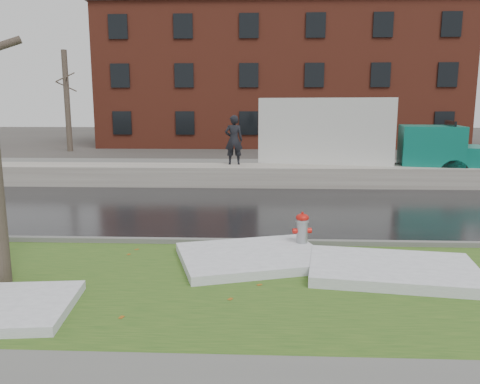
{
  "coord_description": "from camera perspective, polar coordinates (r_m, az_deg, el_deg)",
  "views": [
    {
      "loc": [
        0.62,
        -8.49,
        2.88
      ],
      "look_at": [
        0.17,
        1.83,
        1.0
      ],
      "focal_mm": 35.0,
      "sensor_mm": 36.0,
      "label": 1
    }
  ],
  "objects": [
    {
      "name": "snowbank",
      "position": [
        17.38,
        0.43,
        2.02
      ],
      "size": [
        60.0,
        1.6,
        0.75
      ],
      "primitive_type": "cube",
      "color": "#ACA99E",
      "rests_on": "ground"
    },
    {
      "name": "ground",
      "position": [
        8.98,
        -1.6,
        -8.38
      ],
      "size": [
        120.0,
        120.0,
        0.0
      ],
      "primitive_type": "plane",
      "color": "#47423D",
      "rests_on": "ground"
    },
    {
      "name": "bg_tree_center",
      "position": [
        35.12,
        -8.52,
        10.93
      ],
      "size": [
        1.4,
        1.62,
        6.5
      ],
      "color": "brown",
      "rests_on": "ground"
    },
    {
      "name": "snow_patch_near",
      "position": [
        8.83,
        1.47,
        -7.9
      ],
      "size": [
        3.07,
        2.67,
        0.16
      ],
      "primitive_type": "cube",
      "rotation": [
        0.0,
        0.0,
        0.3
      ],
      "color": "white",
      "rests_on": "verge"
    },
    {
      "name": "worker",
      "position": [
        17.6,
        -0.76,
        6.37
      ],
      "size": [
        0.69,
        0.47,
        1.84
      ],
      "primitive_type": "imported",
      "rotation": [
        0.0,
        0.0,
        3.19
      ],
      "color": "black",
      "rests_on": "snowbank"
    },
    {
      "name": "verge",
      "position": [
        7.8,
        -2.27,
        -11.18
      ],
      "size": [
        60.0,
        4.5,
        0.04
      ],
      "primitive_type": "cube",
      "color": "#294D19",
      "rests_on": "ground"
    },
    {
      "name": "fire_hydrant",
      "position": [
        9.45,
        7.57,
        -4.62
      ],
      "size": [
        0.39,
        0.35,
        0.79
      ],
      "rotation": [
        0.0,
        0.0,
        0.17
      ],
      "color": "#909497",
      "rests_on": "verge"
    },
    {
      "name": "parking_lot",
      "position": [
        21.69,
        0.84,
        2.72
      ],
      "size": [
        60.0,
        9.0,
        0.03
      ],
      "primitive_type": "cube",
      "color": "slate",
      "rests_on": "ground"
    },
    {
      "name": "curb",
      "position": [
        9.91,
        -1.19,
        -6.15
      ],
      "size": [
        60.0,
        0.15,
        0.14
      ],
      "primitive_type": "cube",
      "color": "slate",
      "rests_on": "ground"
    },
    {
      "name": "brick_building",
      "position": [
        38.57,
        4.67,
        13.42
      ],
      "size": [
        26.0,
        12.0,
        10.0
      ],
      "primitive_type": "cube",
      "color": "maroon",
      "rests_on": "ground"
    },
    {
      "name": "box_truck",
      "position": [
        18.91,
        13.62,
        6.47
      ],
      "size": [
        9.79,
        3.69,
        3.23
      ],
      "rotation": [
        0.0,
        0.0,
        -0.19
      ],
      "color": "black",
      "rests_on": "ground"
    },
    {
      "name": "bg_tree_left",
      "position": [
        33.0,
        -20.34,
        10.46
      ],
      "size": [
        1.4,
        1.62,
        6.5
      ],
      "color": "brown",
      "rests_on": "ground"
    },
    {
      "name": "road",
      "position": [
        13.31,
        -0.23,
        -2.11
      ],
      "size": [
        60.0,
        7.0,
        0.03
      ],
      "primitive_type": "cube",
      "color": "black",
      "rests_on": "ground"
    },
    {
      "name": "snow_patch_side",
      "position": [
        8.56,
        18.12,
        -8.96
      ],
      "size": [
        3.03,
        2.18,
        0.18
      ],
      "primitive_type": "cube",
      "rotation": [
        0.0,
        0.0,
        -0.14
      ],
      "color": "white",
      "rests_on": "verge"
    }
  ]
}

